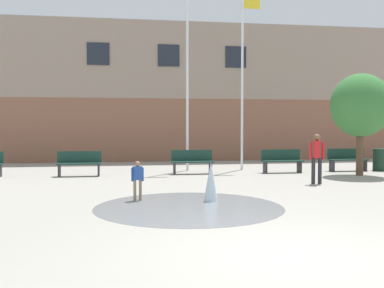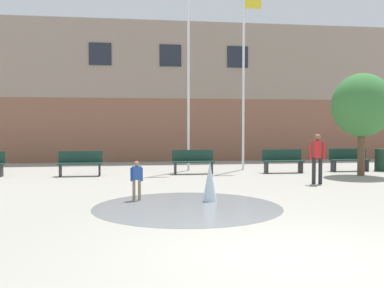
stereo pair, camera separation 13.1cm
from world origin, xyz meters
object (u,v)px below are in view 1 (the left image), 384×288
park_bench_near_trashcan (347,159)px  street_tree_near_building (361,106)px  park_bench_under_right_flagpole (282,160)px  child_with_pink_shirt (138,177)px  park_bench_center (192,161)px  trash_can (380,160)px  flagpole_right (243,73)px  flagpole_left (188,64)px  adult_in_red (317,155)px  park_bench_under_left_flagpole (79,163)px

park_bench_near_trashcan → street_tree_near_building: 2.66m
park_bench_under_right_flagpole → park_bench_near_trashcan: same height
child_with_pink_shirt → street_tree_near_building: size_ratio=0.26×
park_bench_center → park_bench_near_trashcan: size_ratio=1.00×
park_bench_center → trash_can: park_bench_center is taller
flagpole_right → trash_can: size_ratio=8.38×
park_bench_center → child_with_pink_shirt: bearing=-111.5°
park_bench_near_trashcan → street_tree_near_building: (-0.35, -1.58, 2.11)m
flagpole_left → street_tree_near_building: flagpole_left is taller
child_with_pink_shirt → adult_in_red: size_ratio=0.62×
park_bench_near_trashcan → flagpole_left: 7.56m
park_bench_near_trashcan → child_with_pink_shirt: bearing=-146.0°
flagpole_left → adult_in_red: bearing=-54.3°
flagpole_right → street_tree_near_building: size_ratio=2.00×
park_bench_center → park_bench_under_right_flagpole: (3.54, -0.14, 0.00)m
adult_in_red → trash_can: 5.56m
park_bench_center → street_tree_near_building: (6.06, -1.51, 2.11)m
park_bench_under_right_flagpole → flagpole_left: bearing=158.2°
trash_can → park_bench_center: bearing=179.6°
park_bench_center → adult_in_red: bearing=-45.5°
trash_can → street_tree_near_building: street_tree_near_building is taller
park_bench_center → park_bench_under_right_flagpole: same height
flagpole_left → park_bench_under_right_flagpole: bearing=-21.8°
park_bench_under_right_flagpole → flagpole_left: (-3.52, 1.41, 3.86)m
park_bench_under_left_flagpole → park_bench_under_right_flagpole: bearing=-0.0°
trash_can → street_tree_near_building: bearing=-139.6°
park_bench_under_right_flagpole → trash_can: (4.24, 0.09, -0.03)m
flagpole_right → child_with_pink_shirt: bearing=-123.2°
park_bench_near_trashcan → trash_can: size_ratio=1.78×
park_bench_under_left_flagpole → child_with_pink_shirt: child_with_pink_shirt is taller
trash_can → street_tree_near_building: size_ratio=0.24×
flagpole_left → trash_can: size_ratio=9.10×
park_bench_center → trash_can: (7.78, -0.05, -0.03)m
park_bench_center → flagpole_right: size_ratio=0.21×
flagpole_left → street_tree_near_building: 6.87m
flagpole_right → street_tree_near_building: flagpole_right is taller
child_with_pink_shirt → adult_in_red: (5.74, 2.27, 0.35)m
child_with_pink_shirt → adult_in_red: bearing=1.9°
child_with_pink_shirt → trash_can: (10.06, 5.74, -0.13)m
park_bench_under_left_flagpole → park_bench_near_trashcan: same height
park_bench_center → park_bench_under_right_flagpole: 3.54m
adult_in_red → trash_can: bearing=149.7°
park_bench_center → adult_in_red: size_ratio=1.01×
child_with_pink_shirt → trash_can: size_ratio=1.10×
park_bench_under_left_flagpole → adult_in_red: 8.40m
park_bench_under_left_flagpole → park_bench_center: bearing=1.9°
park_bench_near_trashcan → flagpole_right: size_ratio=0.21×
park_bench_under_right_flagpole → trash_can: bearing=1.3°
adult_in_red → flagpole_left: 6.81m
park_bench_center → flagpole_left: bearing=88.9°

